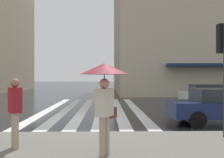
# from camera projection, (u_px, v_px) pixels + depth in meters

# --- Properties ---
(ground_plane) EXTENTS (220.00, 220.00, 0.00)m
(ground_plane) POSITION_uv_depth(u_px,v_px,m) (74.00, 120.00, 10.97)
(ground_plane) COLOR black
(zebra_crossing) EXTENTS (13.00, 5.50, 0.01)m
(zebra_crossing) POSITION_uv_depth(u_px,v_px,m) (93.00, 109.00, 14.98)
(zebra_crossing) COLOR silver
(zebra_crossing) RESTS_ON ground_plane
(traffic_signal_post) EXTENTS (0.44, 0.30, 3.26)m
(traffic_signal_post) POSITION_uv_depth(u_px,v_px,m) (224.00, 55.00, 7.38)
(traffic_signal_post) COLOR #333338
(traffic_signal_post) RESTS_ON sidewalk_pavement
(car_white) EXTENTS (1.85, 4.10, 1.41)m
(car_white) POSITION_uv_depth(u_px,v_px,m) (212.00, 94.00, 16.65)
(car_white) COLOR silver
(car_white) RESTS_ON ground_plane
(car_navy) EXTENTS (1.85, 4.10, 1.41)m
(car_navy) POSITION_uv_depth(u_px,v_px,m) (223.00, 105.00, 10.10)
(car_navy) COLOR navy
(car_navy) RESTS_ON ground_plane
(pedestrian_with_floral_umbrella) EXTENTS (1.06, 1.06, 2.01)m
(pedestrian_with_floral_umbrella) POSITION_uv_depth(u_px,v_px,m) (105.00, 81.00, 5.51)
(pedestrian_with_floral_umbrella) COLOR beige
(pedestrian_with_floral_umbrella) RESTS_ON sidewalk_pavement
(pedestrian_far_down_pavement) EXTENTS (0.47, 0.42, 1.68)m
(pedestrian_far_down_pavement) POSITION_uv_depth(u_px,v_px,m) (15.00, 107.00, 6.10)
(pedestrian_far_down_pavement) COLOR maroon
(pedestrian_far_down_pavement) RESTS_ON sidewalk_pavement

